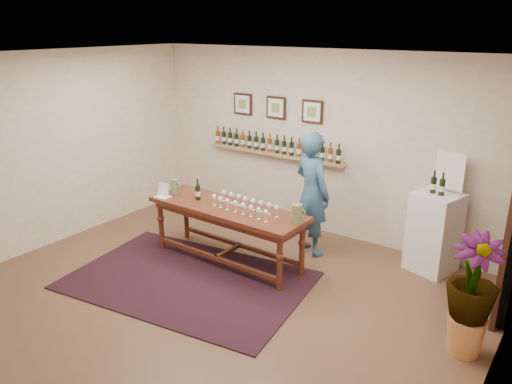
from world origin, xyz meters
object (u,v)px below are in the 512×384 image
Objects in this scene: tasting_table at (227,215)px; display_pedestal at (434,232)px; person at (312,194)px; potted_plant at (471,296)px.

display_pedestal is at bearing 31.47° from tasting_table.
person is at bearing 51.34° from tasting_table.
display_pedestal is at bearing 117.04° from potted_plant.
potted_plant reaches higher than display_pedestal.
person is (0.78, 0.93, 0.20)m from tasting_table.
potted_plant is at bearing -2.92° from tasting_table.
display_pedestal is 0.61× the size of person.
display_pedestal is 1.69m from person.
person is (-1.59, -0.45, 0.35)m from display_pedestal.
display_pedestal is at bearing -142.06° from person.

